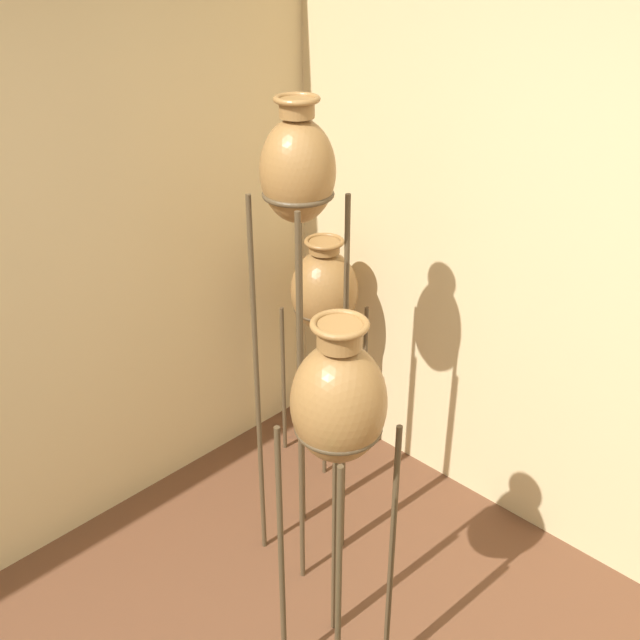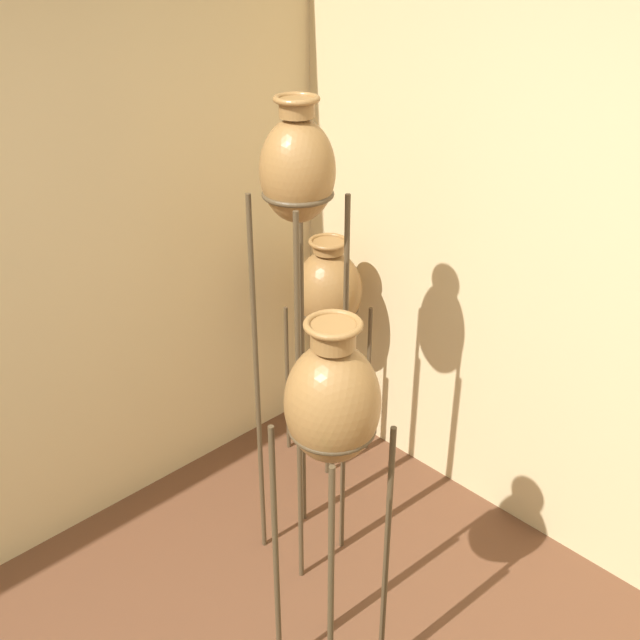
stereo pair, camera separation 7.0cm
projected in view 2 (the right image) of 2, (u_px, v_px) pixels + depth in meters
name	position (u px, v px, depth m)	size (l,w,h in m)	color
vase_stand_tall	(298.00, 192.00, 2.54)	(0.26, 0.26, 1.94)	#473823
vase_stand_medium	(332.00, 409.00, 2.21)	(0.29, 0.29, 1.45)	#473823
vase_stand_short	(328.00, 293.00, 3.49)	(0.32, 0.32, 1.16)	#473823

